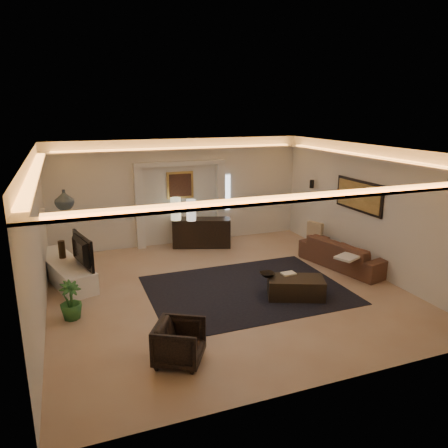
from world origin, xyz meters
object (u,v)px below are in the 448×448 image
object	(u,v)px
sofa	(345,254)
armchair	(180,343)
console	(202,233)
coffee_table	(296,288)

from	to	relation	value
sofa	armchair	size ratio (longest dim) A/B	3.20
console	armchair	bearing A→B (deg)	-91.60
sofa	armchair	xyz separation A→B (m)	(-4.74, -2.50, -0.01)
coffee_table	sofa	bearing A→B (deg)	52.32
armchair	console	bearing A→B (deg)	8.79
console	armchair	xyz separation A→B (m)	(-2.01, -5.18, -0.08)
console	armchair	distance (m)	5.56
coffee_table	armchair	xyz separation A→B (m)	(-2.77, -1.39, 0.11)
sofa	coffee_table	world-z (taller)	sofa
coffee_table	console	bearing A→B (deg)	124.05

